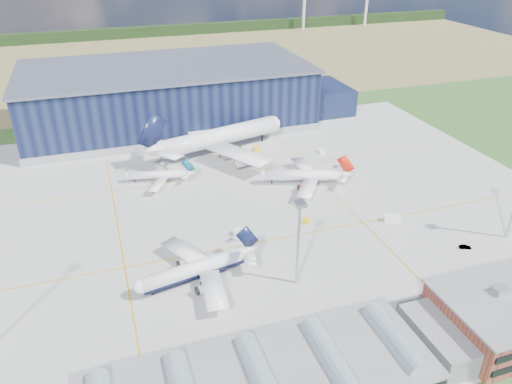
# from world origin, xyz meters

# --- Properties ---
(ground) EXTENTS (600.00, 600.00, 0.00)m
(ground) POSITION_xyz_m (0.00, 0.00, 0.00)
(ground) COLOR #2C541F
(ground) RESTS_ON ground
(apron) EXTENTS (220.00, 160.00, 0.08)m
(apron) POSITION_xyz_m (0.00, 10.00, 0.03)
(apron) COLOR gray
(apron) RESTS_ON ground
(farmland) EXTENTS (600.00, 220.00, 0.01)m
(farmland) POSITION_xyz_m (0.00, 220.00, 0.00)
(farmland) COLOR olive
(farmland) RESTS_ON ground
(treeline) EXTENTS (600.00, 8.00, 8.00)m
(treeline) POSITION_xyz_m (0.00, 300.00, 4.00)
(treeline) COLOR black
(treeline) RESTS_ON ground
(hangar) EXTENTS (145.00, 62.00, 26.10)m
(hangar) POSITION_xyz_m (2.81, 94.80, 11.62)
(hangar) COLOR black
(hangar) RESTS_ON ground
(glass_concourse) EXTENTS (78.00, 23.00, 8.60)m
(glass_concourse) POSITION_xyz_m (-6.45, -60.00, 3.69)
(glass_concourse) COLOR black
(glass_concourse) RESTS_ON ground
(light_mast_center) EXTENTS (2.60, 2.60, 23.00)m
(light_mast_center) POSITION_xyz_m (10.00, -30.00, 15.43)
(light_mast_center) COLOR #AFB2B6
(light_mast_center) RESTS_ON ground
(airliner_navy) EXTENTS (40.27, 39.68, 11.26)m
(airliner_navy) POSITION_xyz_m (-13.92, -21.21, 5.63)
(airliner_navy) COLOR white
(airliner_navy) RESTS_ON ground
(airliner_red) EXTENTS (41.80, 41.35, 10.79)m
(airliner_red) POSITION_xyz_m (32.62, 19.21, 5.40)
(airliner_red) COLOR white
(airliner_red) RESTS_ON ground
(airliner_widebody) EXTENTS (76.84, 75.88, 20.50)m
(airliner_widebody) POSITION_xyz_m (13.36, 55.00, 10.25)
(airliner_widebody) COLOR white
(airliner_widebody) RESTS_ON ground
(airliner_regional) EXTENTS (30.03, 29.63, 8.14)m
(airliner_regional) POSITION_xyz_m (-14.31, 37.08, 4.07)
(airliner_regional) COLOR white
(airliner_regional) RESTS_ON ground
(gse_tug_b) EXTENTS (3.04, 3.13, 1.14)m
(gse_tug_b) POSITION_xyz_m (23.94, -4.34, 0.57)
(gse_tug_b) COLOR yellow
(gse_tug_b) RESTS_ON ground
(gse_van_a) EXTENTS (5.31, 3.89, 2.13)m
(gse_van_a) POSITION_xyz_m (48.61, -12.14, 1.06)
(gse_van_a) COLOR white
(gse_van_a) RESTS_ON ground
(gse_cart_a) EXTENTS (2.13, 3.15, 1.35)m
(gse_cart_a) POSITION_xyz_m (50.69, 42.08, 0.68)
(gse_cart_a) COLOR white
(gse_cart_a) RESTS_ON ground
(gse_van_b) EXTENTS (5.01, 4.81, 2.18)m
(gse_van_b) POSITION_xyz_m (3.52, -5.48, 1.09)
(gse_van_b) COLOR white
(gse_van_b) RESTS_ON ground
(gse_tug_c) EXTENTS (2.90, 3.89, 1.53)m
(gse_tug_c) POSITION_xyz_m (27.39, 52.07, 0.76)
(gse_tug_c) COLOR yellow
(gse_tug_c) RESTS_ON ground
(gse_van_c) EXTENTS (5.90, 3.65, 2.64)m
(gse_van_c) POSITION_xyz_m (58.34, -46.00, 1.32)
(gse_van_c) COLOR white
(gse_van_c) RESTS_ON ground
(car_a) EXTENTS (3.93, 2.21, 1.26)m
(car_a) POSITION_xyz_m (23.77, -48.00, 0.63)
(car_a) COLOR #99999E
(car_a) RESTS_ON ground
(car_b) EXTENTS (3.38, 2.27, 1.05)m
(car_b) POSITION_xyz_m (59.91, -31.06, 0.53)
(car_b) COLOR #99999E
(car_b) RESTS_ON ground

